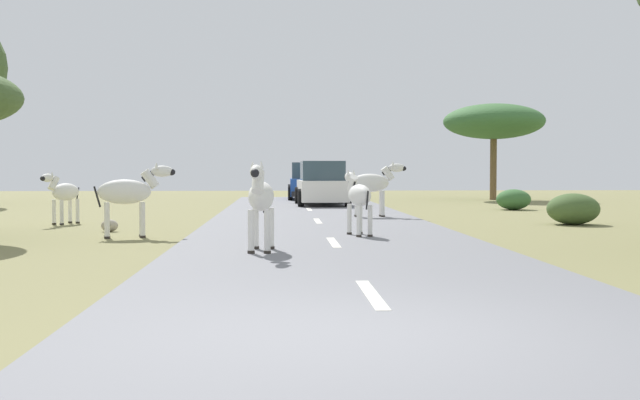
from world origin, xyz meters
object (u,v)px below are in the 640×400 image
object	(u,v)px
zebra_3	(64,193)
car_1	(309,182)
zebra_2	(373,184)
bush_0	(573,209)
tree_3	(494,122)
rock_1	(110,226)
bush_1	(514,199)
zebra_1	(129,193)
zebra_0	(261,198)
zebra_4	(358,196)
car_0	(322,185)

from	to	relation	value
zebra_3	car_1	size ratio (longest dim) A/B	0.32
zebra_2	bush_0	bearing A→B (deg)	59.63
tree_3	zebra_2	bearing A→B (deg)	-119.43
bush_0	rock_1	bearing A→B (deg)	-172.08
rock_1	bush_1	bearing A→B (deg)	35.46
car_1	tree_3	distance (m)	9.33
zebra_1	bush_1	bearing A→B (deg)	118.41
zebra_0	zebra_2	world-z (taller)	zebra_2
rock_1	car_1	bearing A→B (deg)	73.17
zebra_3	zebra_4	size ratio (longest dim) A/B	0.95
zebra_0	rock_1	bearing A→B (deg)	-48.74
zebra_3	car_1	distance (m)	16.93
zebra_0	tree_3	xyz separation A→B (m)	(10.60, 22.63, 2.77)
bush_1	car_1	bearing A→B (deg)	128.18
zebra_4	rock_1	size ratio (longest dim) A/B	3.77
zebra_4	bush_0	world-z (taller)	zebra_4
zebra_4	zebra_2	bearing A→B (deg)	67.21
zebra_0	zebra_2	xyz separation A→B (m)	(3.10, 9.35, 0.06)
zebra_1	bush_1	size ratio (longest dim) A/B	1.36
zebra_4	rock_1	xyz separation A→B (m)	(-5.69, 1.79, -0.75)
zebra_0	car_0	distance (m)	16.93
car_1	bush_1	xyz separation A→B (m)	(7.07, -8.99, -0.48)
tree_3	rock_1	bearing A→B (deg)	-128.87
bush_1	zebra_2	bearing A→B (deg)	-141.95
zebra_0	zebra_1	size ratio (longest dim) A/B	0.98
car_1	rock_1	size ratio (longest dim) A/B	11.06
zebra_4	zebra_3	bearing A→B (deg)	137.09
car_1	rock_1	distance (m)	18.68
zebra_2	car_0	size ratio (longest dim) A/B	0.40
zebra_0	car_0	bearing A→B (deg)	-92.22
car_0	car_1	world-z (taller)	same
car_1	car_0	bearing A→B (deg)	93.25
zebra_2	bush_1	world-z (taller)	zebra_2
car_0	tree_3	xyz separation A→B (m)	(8.60, 5.82, 2.90)
car_0	bush_0	size ratio (longest dim) A/B	3.16
zebra_1	car_0	xyz separation A→B (m)	(4.90, 13.44, -0.12)
zebra_1	zebra_4	size ratio (longest dim) A/B	1.14
car_1	tree_3	xyz separation A→B (m)	(8.87, -0.16, 2.90)
zebra_3	car_0	size ratio (longest dim) A/B	0.32
bush_0	bush_1	world-z (taller)	bush_0
zebra_0	tree_3	bearing A→B (deg)	-110.54
bush_0	bush_1	distance (m)	7.27
car_0	bush_0	bearing A→B (deg)	-60.42
zebra_1	zebra_3	distance (m)	4.82
zebra_3	car_0	distance (m)	11.96
bush_1	bush_0	bearing A→B (deg)	-95.46
tree_3	bush_1	bearing A→B (deg)	-101.53
zebra_4	bush_0	size ratio (longest dim) A/B	1.07
zebra_1	tree_3	world-z (taller)	tree_3
zebra_0	bush_1	xyz separation A→B (m)	(8.80, 13.81, -0.61)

